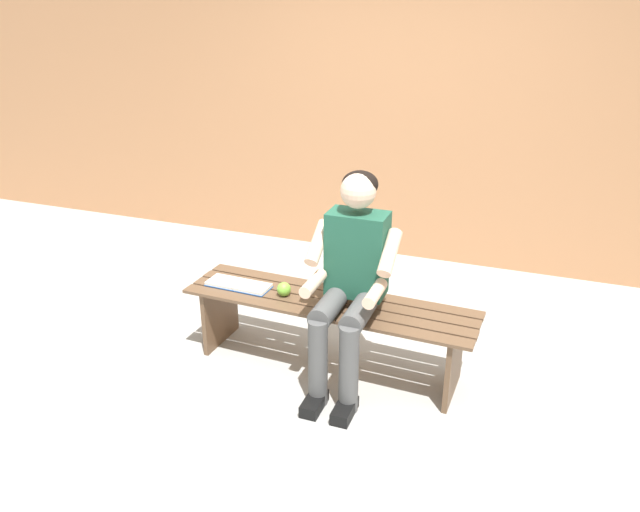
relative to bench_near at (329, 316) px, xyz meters
name	(u,v)px	position (x,y,z in m)	size (l,w,h in m)	color
ground_plane	(67,421)	(1.17, 1.00, -0.37)	(10.00, 7.00, 0.04)	#9E9E99
brick_wall	(355,119)	(0.50, -2.04, 0.81)	(9.50, 0.24, 2.32)	#B27A51
bench_near	(329,316)	(0.00, 0.00, 0.00)	(1.80, 0.51, 0.46)	brown
person_seated	(350,275)	(-0.16, 0.10, 0.35)	(0.50, 0.69, 1.26)	#1E513D
apple	(284,289)	(0.28, 0.03, 0.15)	(0.09, 0.09, 0.09)	#72B738
book_open	(239,285)	(0.60, 0.02, 0.12)	(0.42, 0.17, 0.02)	white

